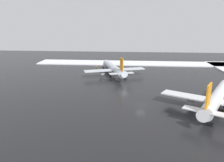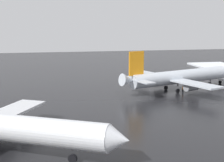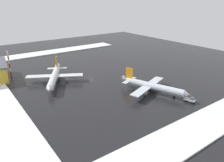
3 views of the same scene
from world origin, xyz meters
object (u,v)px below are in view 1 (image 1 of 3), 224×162
(airplane_distant_tail, at_px, (217,98))
(pushback_tug, at_px, (105,65))
(ground_crew_near_tug, at_px, (120,73))
(airplane_parked_portside, at_px, (114,68))
(ground_crew_by_nose_gear, at_px, (96,67))

(airplane_distant_tail, xyz_separation_m, pushback_tug, (54.93, 37.48, -2.17))
(airplane_distant_tail, bearing_deg, ground_crew_near_tug, 66.14)
(airplane_parked_portside, distance_m, ground_crew_by_nose_gear, 17.37)
(ground_crew_near_tug, distance_m, ground_crew_by_nose_gear, 19.03)
(ground_crew_near_tug, bearing_deg, airplane_parked_portside, 63.44)
(ground_crew_near_tug, bearing_deg, pushback_tug, 1.40)
(airplane_parked_portside, relative_size, airplane_distant_tail, 1.01)
(airplane_parked_portside, xyz_separation_m, ground_crew_by_nose_gear, (13.81, 10.28, -2.30))
(airplane_parked_portside, xyz_separation_m, airplane_distant_tail, (-38.35, -31.57, 0.18))
(airplane_distant_tail, height_order, ground_crew_by_nose_gear, airplane_distant_tail)
(airplane_distant_tail, relative_size, ground_crew_by_nose_gear, 18.75)
(airplane_distant_tail, distance_m, ground_crew_near_tug, 47.99)
(airplane_parked_portside, height_order, pushback_tug, airplane_parked_portside)
(airplane_parked_portside, height_order, ground_crew_by_nose_gear, airplane_parked_portside)
(airplane_parked_portside, xyz_separation_m, pushback_tug, (16.58, 5.92, -1.99))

